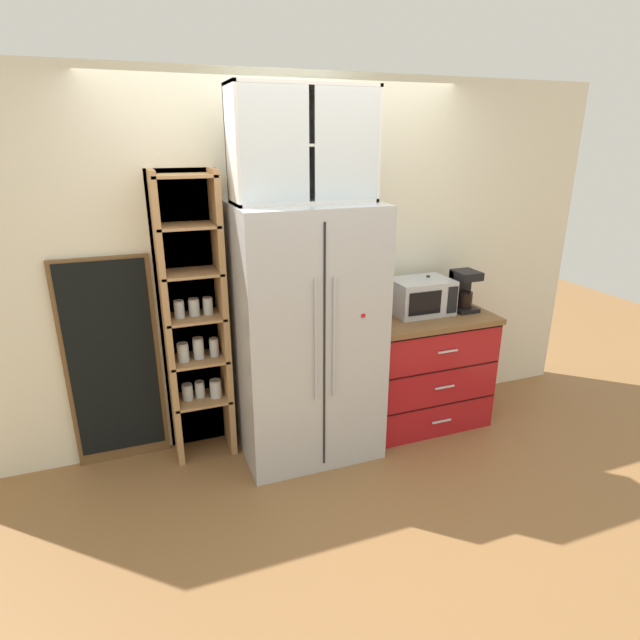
{
  "coord_description": "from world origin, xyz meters",
  "views": [
    {
      "loc": [
        -1.06,
        -3.1,
        2.14
      ],
      "look_at": [
        0.1,
        0.01,
        0.96
      ],
      "focal_mm": 29.06,
      "sensor_mm": 36.0,
      "label": 1
    }
  ],
  "objects_px": {
    "mug_cream": "(423,306)",
    "refrigerator": "(306,334)",
    "chalkboard_menu": "(113,363)",
    "coffee_maker": "(463,290)",
    "mug_red": "(375,311)",
    "bottle_clear": "(427,297)",
    "microwave": "(421,296)"
  },
  "relations": [
    {
      "from": "refrigerator",
      "to": "mug_cream",
      "type": "bearing_deg",
      "value": 6.62
    },
    {
      "from": "mug_red",
      "to": "mug_cream",
      "type": "bearing_deg",
      "value": -1.65
    },
    {
      "from": "chalkboard_menu",
      "to": "coffee_maker",
      "type": "bearing_deg",
      "value": -5.97
    },
    {
      "from": "coffee_maker",
      "to": "mug_red",
      "type": "height_order",
      "value": "coffee_maker"
    },
    {
      "from": "refrigerator",
      "to": "mug_red",
      "type": "xyz_separation_m",
      "value": [
        0.58,
        0.12,
        0.05
      ]
    },
    {
      "from": "coffee_maker",
      "to": "mug_cream",
      "type": "relative_size",
      "value": 2.84
    },
    {
      "from": "refrigerator",
      "to": "mug_red",
      "type": "height_order",
      "value": "refrigerator"
    },
    {
      "from": "bottle_clear",
      "to": "chalkboard_menu",
      "type": "distance_m",
      "value": 2.26
    },
    {
      "from": "coffee_maker",
      "to": "mug_cream",
      "type": "xyz_separation_m",
      "value": [
        -0.31,
        0.06,
        -0.12
      ]
    },
    {
      "from": "bottle_clear",
      "to": "refrigerator",
      "type": "bearing_deg",
      "value": -176.33
    },
    {
      "from": "mug_red",
      "to": "chalkboard_menu",
      "type": "relative_size",
      "value": 0.08
    },
    {
      "from": "mug_cream",
      "to": "chalkboard_menu",
      "type": "distance_m",
      "value": 2.24
    },
    {
      "from": "refrigerator",
      "to": "bottle_clear",
      "type": "distance_m",
      "value": 0.98
    },
    {
      "from": "microwave",
      "to": "coffee_maker",
      "type": "relative_size",
      "value": 1.42
    },
    {
      "from": "refrigerator",
      "to": "microwave",
      "type": "xyz_separation_m",
      "value": [
        0.94,
        0.1,
        0.14
      ]
    },
    {
      "from": "mug_cream",
      "to": "refrigerator",
      "type": "bearing_deg",
      "value": -173.38
    },
    {
      "from": "refrigerator",
      "to": "coffee_maker",
      "type": "xyz_separation_m",
      "value": [
        1.28,
        0.05,
        0.17
      ]
    },
    {
      "from": "microwave",
      "to": "refrigerator",
      "type": "bearing_deg",
      "value": -174.21
    },
    {
      "from": "coffee_maker",
      "to": "chalkboard_menu",
      "type": "relative_size",
      "value": 0.22
    },
    {
      "from": "refrigerator",
      "to": "coffee_maker",
      "type": "bearing_deg",
      "value": 2.38
    },
    {
      "from": "microwave",
      "to": "mug_red",
      "type": "relative_size",
      "value": 3.8
    },
    {
      "from": "mug_red",
      "to": "bottle_clear",
      "type": "distance_m",
      "value": 0.41
    },
    {
      "from": "mug_red",
      "to": "chalkboard_menu",
      "type": "xyz_separation_m",
      "value": [
        -1.83,
        0.19,
        -0.21
      ]
    },
    {
      "from": "refrigerator",
      "to": "coffee_maker",
      "type": "distance_m",
      "value": 1.29
    },
    {
      "from": "refrigerator",
      "to": "chalkboard_menu",
      "type": "bearing_deg",
      "value": 165.72
    },
    {
      "from": "mug_cream",
      "to": "bottle_clear",
      "type": "xyz_separation_m",
      "value": [
        -0.0,
        -0.05,
        0.09
      ]
    },
    {
      "from": "bottle_clear",
      "to": "coffee_maker",
      "type": "bearing_deg",
      "value": -1.69
    },
    {
      "from": "microwave",
      "to": "coffee_maker",
      "type": "bearing_deg",
      "value": -7.03
    },
    {
      "from": "coffee_maker",
      "to": "bottle_clear",
      "type": "height_order",
      "value": "coffee_maker"
    },
    {
      "from": "refrigerator",
      "to": "mug_cream",
      "type": "distance_m",
      "value": 0.98
    },
    {
      "from": "microwave",
      "to": "coffee_maker",
      "type": "distance_m",
      "value": 0.34
    },
    {
      "from": "mug_red",
      "to": "bottle_clear",
      "type": "height_order",
      "value": "bottle_clear"
    }
  ]
}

